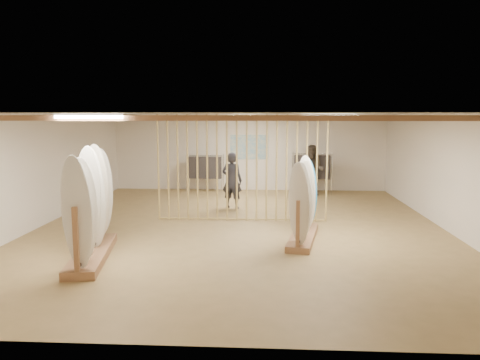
# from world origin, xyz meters

# --- Properties ---
(floor) EXTENTS (12.00, 12.00, 0.00)m
(floor) POSITION_xyz_m (0.00, 0.00, 0.00)
(floor) COLOR #A3834F
(floor) RESTS_ON ground
(ceiling) EXTENTS (12.00, 12.00, 0.00)m
(ceiling) POSITION_xyz_m (0.00, 0.00, 2.80)
(ceiling) COLOR gray
(ceiling) RESTS_ON ground
(wall_back) EXTENTS (12.00, 0.00, 12.00)m
(wall_back) POSITION_xyz_m (0.00, 6.00, 1.40)
(wall_back) COLOR white
(wall_back) RESTS_ON ground
(wall_front) EXTENTS (12.00, 0.00, 12.00)m
(wall_front) POSITION_xyz_m (0.00, -6.00, 1.40)
(wall_front) COLOR white
(wall_front) RESTS_ON ground
(wall_left) EXTENTS (0.00, 12.00, 12.00)m
(wall_left) POSITION_xyz_m (-5.00, 0.00, 1.40)
(wall_left) COLOR white
(wall_left) RESTS_ON ground
(wall_right) EXTENTS (0.00, 12.00, 12.00)m
(wall_right) POSITION_xyz_m (5.00, 0.00, 1.40)
(wall_right) COLOR white
(wall_right) RESTS_ON ground
(ceiling_slats) EXTENTS (9.50, 6.12, 0.10)m
(ceiling_slats) POSITION_xyz_m (0.00, 0.00, 2.72)
(ceiling_slats) COLOR #9C6C47
(ceiling_slats) RESTS_ON ground
(light_panels) EXTENTS (1.20, 0.35, 0.06)m
(light_panels) POSITION_xyz_m (0.00, 0.00, 2.74)
(light_panels) COLOR white
(light_panels) RESTS_ON ground
(bamboo_partition) EXTENTS (4.45, 0.05, 2.78)m
(bamboo_partition) POSITION_xyz_m (0.00, 0.80, 1.40)
(bamboo_partition) COLOR tan
(bamboo_partition) RESTS_ON ground
(poster) EXTENTS (1.40, 0.03, 0.90)m
(poster) POSITION_xyz_m (0.00, 5.98, 1.60)
(poster) COLOR teal
(poster) RESTS_ON ground
(rack_left) EXTENTS (1.03, 2.68, 2.11)m
(rack_left) POSITION_xyz_m (-2.74, -2.63, 0.72)
(rack_left) COLOR #9C6C47
(rack_left) RESTS_ON floor
(rack_right) EXTENTS (0.90, 2.30, 1.82)m
(rack_right) POSITION_xyz_m (1.47, -1.04, 0.62)
(rack_right) COLOR #9C6C47
(rack_right) RESTS_ON floor
(clothing_rack_a) EXTENTS (1.28, 0.40, 1.37)m
(clothing_rack_a) POSITION_xyz_m (-1.58, 5.40, 0.89)
(clothing_rack_a) COLOR silver
(clothing_rack_a) RESTS_ON floor
(clothing_rack_b) EXTENTS (1.36, 0.47, 1.47)m
(clothing_rack_b) POSITION_xyz_m (2.26, 5.27, 0.95)
(clothing_rack_b) COLOR silver
(clothing_rack_b) RESTS_ON floor
(shopper_a) EXTENTS (0.79, 0.63, 1.91)m
(shopper_a) POSITION_xyz_m (-0.38, 2.45, 0.95)
(shopper_a) COLOR #2A2932
(shopper_a) RESTS_ON floor
(shopper_b) EXTENTS (1.19, 1.10, 1.98)m
(shopper_b) POSITION_xyz_m (2.23, 4.93, 0.99)
(shopper_b) COLOR #3C352E
(shopper_b) RESTS_ON floor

